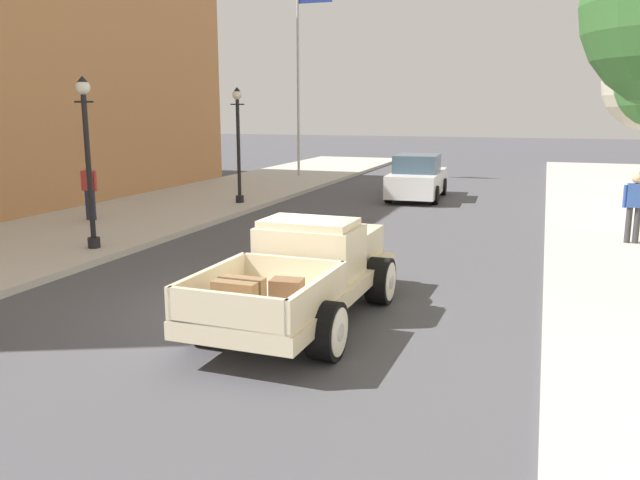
{
  "coord_description": "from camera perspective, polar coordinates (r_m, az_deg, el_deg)",
  "views": [
    {
      "loc": [
        4.37,
        -9.31,
        3.28
      ],
      "look_at": [
        0.69,
        1.2,
        1.0
      ],
      "focal_mm": 35.94,
      "sensor_mm": 36.0,
      "label": 1
    }
  ],
  "objects": [
    {
      "name": "hotrod_truck_cream",
      "position": [
        10.19,
        -1.1,
        -2.78
      ],
      "size": [
        2.27,
        4.98,
        1.58
      ],
      "color": "beige",
      "rests_on": "ground"
    },
    {
      "name": "street_lamp_near",
      "position": [
        15.35,
        -20.01,
        7.54
      ],
      "size": [
        0.5,
        0.32,
        3.85
      ],
      "color": "black",
      "rests_on": "sidewalk_left"
    },
    {
      "name": "pedestrian_sidewalk_right",
      "position": [
        16.83,
        26.21,
        2.89
      ],
      "size": [
        0.53,
        0.22,
        1.65
      ],
      "color": "#333338",
      "rests_on": "sidewalk_right"
    },
    {
      "name": "car_background_white",
      "position": [
        24.12,
        8.65,
        5.45
      ],
      "size": [
        2.01,
        4.37,
        1.65
      ],
      "color": "silver",
      "rests_on": "ground"
    },
    {
      "name": "flagpole",
      "position": [
        30.8,
        -1.56,
        16.2
      ],
      "size": [
        1.74,
        0.16,
        9.16
      ],
      "color": "#B2B2B7",
      "rests_on": "sidewalk_left"
    },
    {
      "name": "ground_plane",
      "position": [
        10.79,
        -5.61,
        -6.17
      ],
      "size": [
        140.0,
        140.0,
        0.0
      ],
      "primitive_type": "plane",
      "color": "#47474C"
    },
    {
      "name": "pedestrian_sidewalk_left",
      "position": [
        19.47,
        -19.85,
        4.41
      ],
      "size": [
        0.53,
        0.22,
        1.65
      ],
      "color": "#232847",
      "rests_on": "sidewalk_left"
    },
    {
      "name": "street_lamp_far",
      "position": [
        21.89,
        -7.29,
        9.13
      ],
      "size": [
        0.5,
        0.32,
        3.85
      ],
      "color": "black",
      "rests_on": "sidewalk_left"
    }
  ]
}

